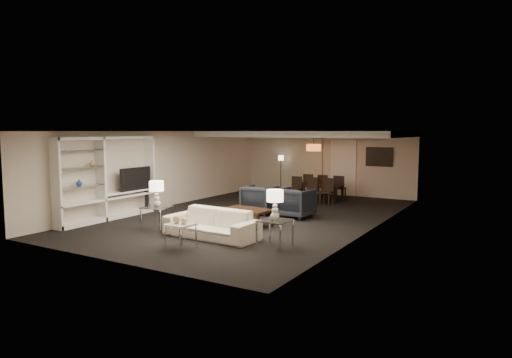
{
  "coord_description": "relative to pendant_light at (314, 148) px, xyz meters",
  "views": [
    {
      "loc": [
        6.81,
        -11.46,
        2.5
      ],
      "look_at": [
        0.0,
        0.0,
        1.1
      ],
      "focal_mm": 32.0,
      "sensor_mm": 36.0,
      "label": 1
    }
  ],
  "objects": [
    {
      "name": "floor",
      "position": [
        -0.3,
        -3.5,
        -1.92
      ],
      "size": [
        11.0,
        11.0,
        0.0
      ],
      "primitive_type": "plane",
      "color": "black",
      "rests_on": "ground"
    },
    {
      "name": "ceiling",
      "position": [
        -0.3,
        -3.5,
        0.58
      ],
      "size": [
        7.0,
        11.0,
        0.02
      ],
      "primitive_type": "cube",
      "color": "silver",
      "rests_on": "ground"
    },
    {
      "name": "wall_back",
      "position": [
        -0.3,
        2.0,
        -0.67
      ],
      "size": [
        7.0,
        0.02,
        2.5
      ],
      "primitive_type": "cube",
      "color": "beige",
      "rests_on": "ground"
    },
    {
      "name": "wall_front",
      "position": [
        -0.3,
        -9.0,
        -0.67
      ],
      "size": [
        7.0,
        0.02,
        2.5
      ],
      "primitive_type": "cube",
      "color": "beige",
      "rests_on": "ground"
    },
    {
      "name": "wall_left",
      "position": [
        -3.8,
        -3.5,
        -0.67
      ],
      "size": [
        0.02,
        11.0,
        2.5
      ],
      "primitive_type": "cube",
      "color": "beige",
      "rests_on": "ground"
    },
    {
      "name": "wall_right",
      "position": [
        3.2,
        -3.5,
        -0.67
      ],
      "size": [
        0.02,
        11.0,
        2.5
      ],
      "primitive_type": "cube",
      "color": "beige",
      "rests_on": "ground"
    },
    {
      "name": "ceiling_soffit",
      "position": [
        -0.3,
        0.0,
        0.48
      ],
      "size": [
        7.0,
        4.0,
        0.2
      ],
      "primitive_type": "cube",
      "color": "silver",
      "rests_on": "ceiling"
    },
    {
      "name": "curtains",
      "position": [
        -1.2,
        1.92,
        -0.72
      ],
      "size": [
        1.5,
        0.12,
        2.4
      ],
      "primitive_type": "cube",
      "color": "beige",
      "rests_on": "wall_back"
    },
    {
      "name": "door",
      "position": [
        0.4,
        1.97,
        -0.87
      ],
      "size": [
        0.9,
        0.05,
        2.1
      ],
      "primitive_type": "cube",
      "color": "silver",
      "rests_on": "wall_back"
    },
    {
      "name": "painting",
      "position": [
        1.8,
        1.96,
        -0.37
      ],
      "size": [
        0.95,
        0.04,
        0.65
      ],
      "primitive_type": "cube",
      "color": "#142D38",
      "rests_on": "wall_back"
    },
    {
      "name": "media_unit",
      "position": [
        -3.61,
        -6.1,
        -0.74
      ],
      "size": [
        0.38,
        3.4,
        2.35
      ],
      "primitive_type": null,
      "color": "white",
      "rests_on": "wall_left"
    },
    {
      "name": "pendant_light",
      "position": [
        0.0,
        0.0,
        0.0
      ],
      "size": [
        0.52,
        0.52,
        0.24
      ],
      "primitive_type": "cylinder",
      "color": "#D8591E",
      "rests_on": "ceiling_soffit"
    },
    {
      "name": "sofa",
      "position": [
        0.21,
        -6.43,
        -1.58
      ],
      "size": [
        2.36,
        1.02,
        0.68
      ],
      "primitive_type": "imported",
      "rotation": [
        0.0,
        0.0,
        -0.05
      ],
      "color": "beige",
      "rests_on": "floor"
    },
    {
      "name": "coffee_table",
      "position": [
        0.21,
        -4.83,
        -1.69
      ],
      "size": [
        1.35,
        0.88,
        0.46
      ],
      "primitive_type": null,
      "rotation": [
        0.0,
        0.0,
        -0.11
      ],
      "color": "black",
      "rests_on": "floor"
    },
    {
      "name": "armchair_left",
      "position": [
        -0.39,
        -3.13,
        -1.49
      ],
      "size": [
        0.97,
        1.0,
        0.86
      ],
      "primitive_type": "imported",
      "rotation": [
        0.0,
        0.0,
        3.2
      ],
      "color": "black",
      "rests_on": "floor"
    },
    {
      "name": "armchair_right",
      "position": [
        0.81,
        -3.13,
        -1.49
      ],
      "size": [
        0.98,
        1.0,
        0.86
      ],
      "primitive_type": "imported",
      "rotation": [
        0.0,
        0.0,
        3.08
      ],
      "color": "black",
      "rests_on": "floor"
    },
    {
      "name": "side_table_left",
      "position": [
        -1.49,
        -6.43,
        -1.62
      ],
      "size": [
        0.72,
        0.72,
        0.59
      ],
      "primitive_type": null,
      "rotation": [
        0.0,
        0.0,
        0.14
      ],
      "color": "silver",
      "rests_on": "floor"
    },
    {
      "name": "side_table_right",
      "position": [
        1.91,
        -6.43,
        -1.62
      ],
      "size": [
        0.64,
        0.64,
        0.59
      ],
      "primitive_type": null,
      "rotation": [
        0.0,
        0.0,
        -0.01
      ],
      "color": "silver",
      "rests_on": "floor"
    },
    {
      "name": "table_lamp_left",
      "position": [
        -1.49,
        -6.43,
        -1.0
      ],
      "size": [
        0.39,
        0.39,
        0.66
      ],
      "primitive_type": null,
      "rotation": [
        0.0,
        0.0,
        -0.09
      ],
      "color": "beige",
      "rests_on": "side_table_left"
    },
    {
      "name": "table_lamp_right",
      "position": [
        1.91,
        -6.43,
        -1.0
      ],
      "size": [
        0.39,
        0.39,
        0.66
      ],
      "primitive_type": null,
      "rotation": [
        0.0,
        0.0,
        0.1
      ],
      "color": "beige",
      "rests_on": "side_table_right"
    },
    {
      "name": "marble_table",
      "position": [
        0.21,
        -7.53,
        -1.66
      ],
      "size": [
        0.55,
        0.55,
        0.53
      ],
      "primitive_type": null,
      "rotation": [
        0.0,
        0.0,
        -0.04
      ],
      "color": "white",
      "rests_on": "floor"
    },
    {
      "name": "gold_gourd_a",
      "position": [
        0.11,
        -7.53,
        -1.31
      ],
      "size": [
        0.17,
        0.17,
        0.17
      ],
      "primitive_type": "sphere",
      "color": "tan",
      "rests_on": "marble_table"
    },
    {
      "name": "gold_gourd_b",
      "position": [
        0.31,
        -7.53,
        -1.32
      ],
      "size": [
        0.15,
        0.15,
        0.15
      ],
      "primitive_type": "sphere",
      "color": "#DEBE75",
      "rests_on": "marble_table"
    },
    {
      "name": "television",
      "position": [
        -3.58,
        -5.2,
        -0.83
      ],
      "size": [
        1.18,
        0.15,
        0.68
      ],
      "primitive_type": "imported",
      "rotation": [
        0.0,
        0.0,
        1.57
      ],
      "color": "black",
      "rests_on": "media_unit"
    },
    {
      "name": "vase_blue",
      "position": [
        -3.61,
        -7.08,
        -0.77
      ],
      "size": [
        0.17,
        0.17,
        0.18
      ],
      "primitive_type": "imported",
      "color": "#223895",
      "rests_on": "media_unit"
    },
    {
      "name": "vase_amber",
      "position": [
        -3.61,
        -6.64,
        -0.28
      ],
      "size": [
        0.15,
        0.15,
        0.15
      ],
      "primitive_type": "imported",
      "color": "#B0823A",
      "rests_on": "media_unit"
    },
    {
      "name": "floor_speaker",
      "position": [
        -3.5,
        -4.71,
        -1.44
      ],
      "size": [
        0.14,
        0.14,
        0.96
      ],
      "primitive_type": "cube",
      "rotation": [
        0.0,
        0.0,
        0.41
      ],
      "color": "black",
      "rests_on": "floor"
    },
    {
      "name": "dining_table",
      "position": [
        0.09,
        0.19,
        -1.62
      ],
      "size": [
        1.75,
        1.03,
        0.6
      ],
      "primitive_type": "imported",
      "rotation": [
        0.0,
        0.0,
        0.04
      ],
      "color": "black",
      "rests_on": "floor"
    },
    {
      "name": "chair_nl",
      "position": [
        -0.51,
        -0.46,
        -1.47
      ],
      "size": [
        0.42,
        0.42,
        0.89
      ],
      "primitive_type": null,
      "rotation": [
        0.0,
        0.0,
        0.02
      ],
      "color": "black",
      "rests_on": "floor"
    },
    {
      "name": "chair_nm",
      "position": [
        0.09,
        -0.46,
        -1.47
      ],
      "size": [
        0.42,
        0.42,
        0.89
      ],
      "primitive_type": null,
      "rotation": [
        0.0,
        0.0,
        0.02
      ],
      "color": "black",
      "rests_on": "floor"
    },
    {
      "name": "chair_nr",
      "position": [
        0.69,
        -0.46,
        -1.47
      ],
      "size": [
        0.42,
        0.42,
        0.89
      ],
      "primitive_type": null,
      "rotation": [
        0.0,
        0.0,
        -0.01
      ],
      "color": "black",
      "rests_on": "floor"
    },
    {
      "name": "chair_fl",
      "position": [
        -0.51,
        0.84,
        -1.47
      ],
      "size": [
        0.44,
        0.44,
        0.89
      ],
      "primitive_type": null,
      "rotation": [
        0.0,
        0.0,
        3.22
      ],
      "color": "black",
      "rests_on": "floor"
    },
    {
      "name": "chair_fm",
      "position": [
        0.09,
        0.84,
        -1.47
      ],
      "size": [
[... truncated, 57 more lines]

